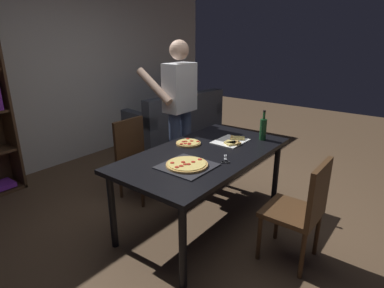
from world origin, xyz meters
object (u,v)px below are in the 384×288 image
at_px(kitchen_scissors, 225,160).
at_px(dining_table, 204,159).
at_px(chair_far_side, 136,154).
at_px(wine_bottle, 263,129).
at_px(pepperoni_pizza_on_tray, 187,165).
at_px(person_serving_pizza, 179,107).
at_px(chair_near_camera, 303,207).
at_px(couch, 176,123).
at_px(second_pizza_plain, 188,143).

bearing_deg(kitchen_scissors, dining_table, 76.38).
xyz_separation_m(chair_far_side, kitchen_scissors, (-0.07, -1.23, 0.24)).
bearing_deg(wine_bottle, kitchen_scissors, -179.18).
bearing_deg(pepperoni_pizza_on_tray, chair_far_side, 70.42).
distance_m(dining_table, person_serving_pizza, 0.95).
bearing_deg(kitchen_scissors, chair_far_side, 86.94).
height_order(chair_near_camera, couch, chair_near_camera).
bearing_deg(wine_bottle, chair_near_camera, -134.34).
relative_size(pepperoni_pizza_on_tray, kitchen_scissors, 2.16).
distance_m(couch, wine_bottle, 2.61).
relative_size(couch, pepperoni_pizza_on_tray, 4.35).
relative_size(chair_near_camera, couch, 0.50).
xyz_separation_m(couch, kitchen_scissors, (-1.96, -2.26, 0.45)).
distance_m(couch, pepperoni_pizza_on_tray, 3.10).
height_order(dining_table, couch, couch).
bearing_deg(kitchen_scissors, wine_bottle, 0.82).
xyz_separation_m(chair_near_camera, second_pizza_plain, (0.09, 1.23, 0.25)).
bearing_deg(chair_near_camera, person_serving_pizza, 73.36).
height_order(person_serving_pizza, second_pizza_plain, person_serving_pizza).
height_order(person_serving_pizza, wine_bottle, person_serving_pizza).
xyz_separation_m(chair_far_side, person_serving_pizza, (0.51, -0.22, 0.49)).
relative_size(couch, second_pizza_plain, 7.20).
xyz_separation_m(chair_near_camera, chair_far_side, (0.00, 1.92, 0.00)).
relative_size(chair_near_camera, person_serving_pizza, 0.51).
bearing_deg(pepperoni_pizza_on_tray, wine_bottle, -9.41).
relative_size(dining_table, wine_bottle, 5.63).
bearing_deg(kitchen_scissors, second_pizza_plain, 73.97).
bearing_deg(wine_bottle, chair_far_side, 119.26).
xyz_separation_m(dining_table, chair_near_camera, (-0.00, -0.96, -0.17)).
height_order(chair_near_camera, wine_bottle, wine_bottle).
bearing_deg(pepperoni_pizza_on_tray, dining_table, 12.94).
height_order(dining_table, wine_bottle, wine_bottle).
bearing_deg(chair_far_side, couch, 28.50).
bearing_deg(person_serving_pizza, chair_near_camera, -106.64).
xyz_separation_m(chair_far_side, pepperoni_pizza_on_tray, (-0.37, -1.05, 0.25)).
height_order(dining_table, chair_far_side, chair_far_side).
distance_m(pepperoni_pizza_on_tray, second_pizza_plain, 0.58).
height_order(chair_near_camera, kitchen_scissors, chair_near_camera).
xyz_separation_m(chair_near_camera, pepperoni_pizza_on_tray, (-0.37, 0.87, 0.25)).
xyz_separation_m(dining_table, chair_far_side, (0.00, 0.96, -0.17)).
bearing_deg(chair_near_camera, dining_table, 90.00).
xyz_separation_m(pepperoni_pizza_on_tray, second_pizza_plain, (0.46, 0.35, -0.00)).
distance_m(chair_far_side, second_pizza_plain, 0.74).
relative_size(chair_far_side, kitchen_scissors, 4.70).
relative_size(pepperoni_pizza_on_tray, wine_bottle, 1.31).
height_order(chair_far_side, couch, chair_far_side).
relative_size(person_serving_pizza, pepperoni_pizza_on_tray, 4.23).
relative_size(person_serving_pizza, wine_bottle, 5.54).
distance_m(chair_near_camera, person_serving_pizza, 1.84).
relative_size(dining_table, pepperoni_pizza_on_tray, 4.30).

